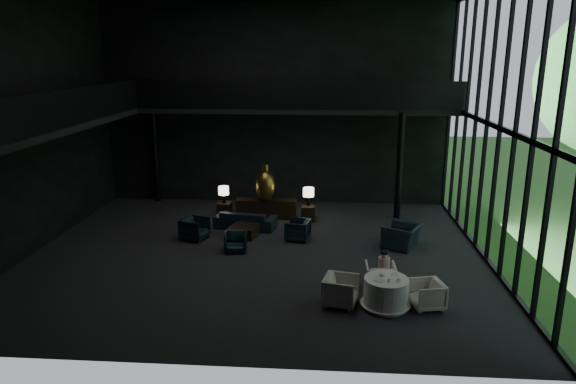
# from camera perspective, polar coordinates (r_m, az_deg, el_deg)

# --- Properties ---
(floor) EXTENTS (14.00, 12.00, 0.02)m
(floor) POSITION_cam_1_polar(r_m,az_deg,el_deg) (16.12, -3.38, -6.87)
(floor) COLOR black
(floor) RESTS_ON ground
(wall_back) EXTENTS (14.00, 0.04, 8.00)m
(wall_back) POSITION_cam_1_polar(r_m,az_deg,el_deg) (21.02, -1.42, 9.53)
(wall_back) COLOR black
(wall_back) RESTS_ON ground
(wall_front) EXTENTS (14.00, 0.04, 8.00)m
(wall_front) POSITION_cam_1_polar(r_m,az_deg,el_deg) (9.27, -8.52, 2.43)
(wall_front) COLOR black
(wall_front) RESTS_ON ground
(wall_left) EXTENTS (0.04, 12.00, 8.00)m
(wall_left) POSITION_cam_1_polar(r_m,az_deg,el_deg) (17.47, -27.19, 6.79)
(wall_left) COLOR black
(wall_left) RESTS_ON ground
(curtain_wall) EXTENTS (0.20, 12.00, 8.00)m
(curtain_wall) POSITION_cam_1_polar(r_m,az_deg,el_deg) (15.76, 22.49, 6.59)
(curtain_wall) COLOR black
(curtain_wall) RESTS_ON ground
(mezzanine_left) EXTENTS (2.00, 12.00, 0.25)m
(mezzanine_left) POSITION_cam_1_polar(r_m,az_deg,el_deg) (16.97, -24.28, 6.93)
(mezzanine_left) COLOR black
(mezzanine_left) RESTS_ON wall_left
(mezzanine_back) EXTENTS (12.00, 2.00, 0.25)m
(mezzanine_back) POSITION_cam_1_polar(r_m,az_deg,el_deg) (19.96, 1.20, 9.24)
(mezzanine_back) COLOR black
(mezzanine_back) RESTS_ON wall_back
(railing_left) EXTENTS (0.06, 12.00, 1.00)m
(railing_left) POSITION_cam_1_polar(r_m,az_deg,el_deg) (16.46, -21.40, 9.12)
(railing_left) COLOR black
(railing_left) RESTS_ON mezzanine_left
(railing_back) EXTENTS (12.00, 0.06, 1.00)m
(railing_back) POSITION_cam_1_polar(r_m,az_deg,el_deg) (18.91, 1.05, 10.75)
(railing_back) COLOR black
(railing_back) RESTS_ON mezzanine_back
(column_nw) EXTENTS (0.24, 0.24, 4.00)m
(column_nw) POSITION_cam_1_polar(r_m,az_deg,el_deg) (22.06, -14.54, 4.06)
(column_nw) COLOR black
(column_nw) RESTS_ON floor
(column_ne) EXTENTS (0.24, 0.24, 4.00)m
(column_ne) POSITION_cam_1_polar(r_m,az_deg,el_deg) (19.45, 12.27, 2.78)
(column_ne) COLOR black
(column_ne) RESTS_ON floor
(console) EXTENTS (2.27, 0.52, 0.72)m
(console) POSITION_cam_1_polar(r_m,az_deg,el_deg) (19.46, -2.43, -1.86)
(console) COLOR black
(console) RESTS_ON floor
(bronze_urn) EXTENTS (0.74, 0.74, 1.39)m
(bronze_urn) POSITION_cam_1_polar(r_m,az_deg,el_deg) (19.03, -2.52, 0.74)
(bronze_urn) COLOR #A46530
(bronze_urn) RESTS_ON console
(side_table_left) EXTENTS (0.52, 0.52, 0.57)m
(side_table_left) POSITION_cam_1_polar(r_m,az_deg,el_deg) (19.75, -7.04, -1.94)
(side_table_left) COLOR black
(side_table_left) RESTS_ON floor
(table_lamp_left) EXTENTS (0.39, 0.39, 0.65)m
(table_lamp_left) POSITION_cam_1_polar(r_m,az_deg,el_deg) (19.44, -7.17, 0.08)
(table_lamp_left) COLOR black
(table_lamp_left) RESTS_ON side_table_left
(side_table_right) EXTENTS (0.51, 0.51, 0.56)m
(side_table_right) POSITION_cam_1_polar(r_m,az_deg,el_deg) (19.17, 2.26, -2.37)
(side_table_right) COLOR black
(side_table_right) RESTS_ON floor
(table_lamp_right) EXTENTS (0.40, 0.40, 0.68)m
(table_lamp_right) POSITION_cam_1_polar(r_m,az_deg,el_deg) (19.04, 2.29, -0.10)
(table_lamp_right) COLOR black
(table_lamp_right) RESTS_ON side_table_right
(sofa) EXTENTS (2.33, 1.03, 0.88)m
(sofa) POSITION_cam_1_polar(r_m,az_deg,el_deg) (18.36, -4.77, -2.68)
(sofa) COLOR #102E37
(sofa) RESTS_ON floor
(lounge_armchair_west) EXTENTS (0.99, 1.02, 0.85)m
(lounge_armchair_west) POSITION_cam_1_polar(r_m,az_deg,el_deg) (17.47, -10.32, -3.84)
(lounge_armchair_west) COLOR #182738
(lounge_armchair_west) RESTS_ON floor
(lounge_armchair_east) EXTENTS (0.82, 0.86, 0.76)m
(lounge_armchair_east) POSITION_cam_1_polar(r_m,az_deg,el_deg) (17.14, 1.09, -4.14)
(lounge_armchair_east) COLOR black
(lounge_armchair_east) RESTS_ON floor
(lounge_armchair_south) EXTENTS (0.65, 0.62, 0.62)m
(lounge_armchair_south) POSITION_cam_1_polar(r_m,az_deg,el_deg) (16.27, -5.83, -5.54)
(lounge_armchair_south) COLOR black
(lounge_armchair_south) RESTS_ON floor
(window_armchair) EXTENTS (1.31, 1.50, 1.11)m
(window_armchair) POSITION_cam_1_polar(r_m,az_deg,el_deg) (16.85, 12.55, -4.23)
(window_armchair) COLOR black
(window_armchair) RESTS_ON floor
(coffee_table) EXTENTS (1.05, 1.05, 0.38)m
(coffee_table) POSITION_cam_1_polar(r_m,az_deg,el_deg) (17.59, -4.87, -4.34)
(coffee_table) COLOR black
(coffee_table) RESTS_ON floor
(dining_table) EXTENTS (1.23, 1.23, 0.75)m
(dining_table) POSITION_cam_1_polar(r_m,az_deg,el_deg) (13.00, 10.80, -11.13)
(dining_table) COLOR white
(dining_table) RESTS_ON floor
(dining_chair_north) EXTENTS (0.78, 0.73, 0.80)m
(dining_chair_north) POSITION_cam_1_polar(r_m,az_deg,el_deg) (13.84, 10.22, -9.10)
(dining_chair_north) COLOR silver
(dining_chair_north) RESTS_ON floor
(dining_chair_east) EXTENTS (0.81, 0.85, 0.74)m
(dining_chair_east) POSITION_cam_1_polar(r_m,az_deg,el_deg) (13.16, 15.17, -10.86)
(dining_chair_east) COLOR white
(dining_chair_east) RESTS_ON floor
(dining_chair_west) EXTENTS (0.95, 0.99, 0.85)m
(dining_chair_west) POSITION_cam_1_polar(r_m,az_deg,el_deg) (12.91, 5.88, -10.62)
(dining_chair_west) COLOR beige
(dining_chair_west) RESTS_ON floor
(child) EXTENTS (0.31, 0.31, 0.66)m
(child) POSITION_cam_1_polar(r_m,az_deg,el_deg) (13.73, 10.64, -7.62)
(child) COLOR #E1A2B2
(child) RESTS_ON dining_chair_north
(plate_a) EXTENTS (0.28, 0.28, 0.02)m
(plate_a) POSITION_cam_1_polar(r_m,az_deg,el_deg) (12.70, 10.08, -9.59)
(plate_a) COLOR white
(plate_a) RESTS_ON dining_table
(plate_b) EXTENTS (0.26, 0.26, 0.01)m
(plate_b) POSITION_cam_1_polar(r_m,az_deg,el_deg) (13.09, 11.80, -8.91)
(plate_b) COLOR white
(plate_b) RESTS_ON dining_table
(saucer) EXTENTS (0.16, 0.16, 0.01)m
(saucer) POSITION_cam_1_polar(r_m,az_deg,el_deg) (12.72, 12.16, -9.67)
(saucer) COLOR white
(saucer) RESTS_ON dining_table
(coffee_cup) EXTENTS (0.11, 0.11, 0.06)m
(coffee_cup) POSITION_cam_1_polar(r_m,az_deg,el_deg) (12.74, 12.22, -9.45)
(coffee_cup) COLOR white
(coffee_cup) RESTS_ON saucer
(cereal_bowl) EXTENTS (0.15, 0.15, 0.07)m
(cereal_bowl) POSITION_cam_1_polar(r_m,az_deg,el_deg) (12.94, 10.43, -8.99)
(cereal_bowl) COLOR white
(cereal_bowl) RESTS_ON dining_table
(cream_pot) EXTENTS (0.08, 0.08, 0.07)m
(cream_pot) POSITION_cam_1_polar(r_m,az_deg,el_deg) (12.63, 11.12, -9.66)
(cream_pot) COLOR #99999E
(cream_pot) RESTS_ON dining_table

